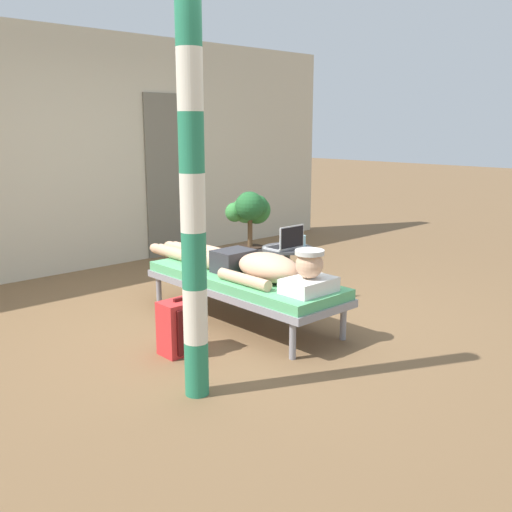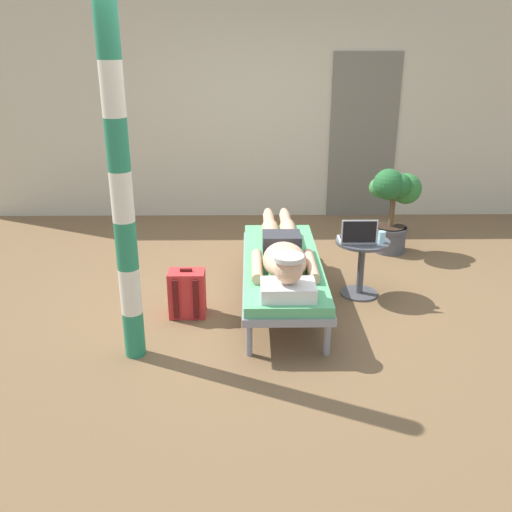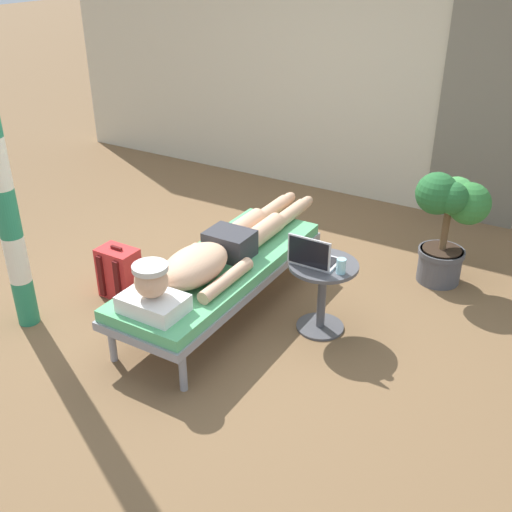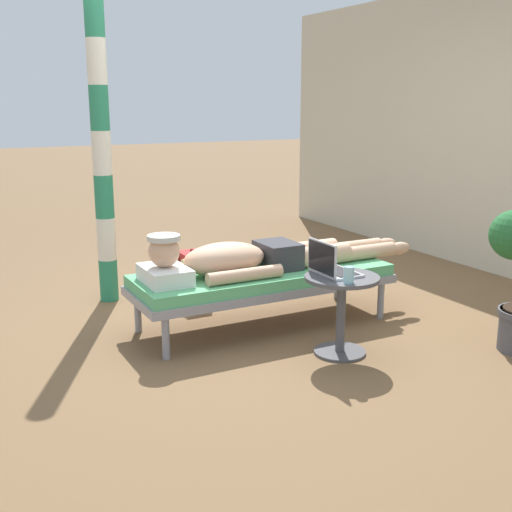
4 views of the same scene
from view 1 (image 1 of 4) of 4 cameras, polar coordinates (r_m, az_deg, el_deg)
ground_plane at (r=5.08m, az=-2.69°, el=-6.27°), size 40.00×40.00×0.00m
house_wall_back at (r=7.05m, az=-16.49°, el=9.75°), size 7.60×0.20×2.70m
house_door_panel at (r=7.57m, az=-8.05°, el=7.80°), size 0.84×0.03×2.04m
lounge_chair at (r=4.93m, az=-1.27°, el=-2.64°), size 0.67×1.91×0.42m
person_reclining at (r=4.83m, az=-0.68°, el=-0.83°), size 0.53×2.17×0.33m
side_table at (r=5.54m, az=3.06°, el=-0.82°), size 0.48×0.48×0.52m
laptop at (r=5.42m, az=3.03°, el=1.31°), size 0.31×0.24×0.23m
drink_glass at (r=5.56m, az=4.59°, el=1.52°), size 0.06×0.06×0.10m
backpack at (r=4.35m, az=-7.46°, el=-6.95°), size 0.30×0.26×0.42m
potted_plant at (r=6.65m, az=-0.57°, el=3.54°), size 0.55×0.49×0.94m
porch_post at (r=3.42m, az=-6.24°, el=5.23°), size 0.15×0.15×2.42m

